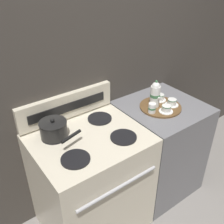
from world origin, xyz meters
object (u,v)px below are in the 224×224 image
stove (92,183)px  creamer_jug (152,108)px  teacup_left (172,102)px  teacup_front (160,97)px  serving_tray (160,107)px  saucepan (54,129)px  teacup_right (166,109)px  teapot (155,94)px

stove → creamer_jug: (0.57, -0.03, 0.50)m
teacup_left → creamer_jug: (-0.21, 0.01, 0.01)m
teacup_front → creamer_jug: bearing=-151.0°
serving_tray → saucepan: bearing=170.4°
stove → teacup_right: (0.67, -0.09, 0.49)m
teacup_left → saucepan: bearing=168.8°
creamer_jug → teacup_front: bearing=29.0°
teacup_right → creamer_jug: bearing=148.9°
teacup_left → teacup_right: same height
stove → teacup_right: size_ratio=8.05×
teapot → teacup_right: (0.01, -0.12, -0.08)m
teapot → teacup_left: size_ratio=2.04×
serving_tray → creamer_jug: creamer_jug is taller
teapot → teacup_right: size_ratio=2.04×
teacup_right → creamer_jug: (-0.10, 0.06, 0.01)m
serving_tray → teacup_left: bearing=-26.4°
stove → creamer_jug: creamer_jug is taller
saucepan → creamer_jug: size_ratio=3.70×
serving_tray → teapot: bearing=134.7°
saucepan → teacup_left: size_ratio=2.63×
serving_tray → teacup_left: size_ratio=3.05×
serving_tray → teapot: size_ratio=1.50×
teapot → serving_tray: bearing=-45.3°
teapot → teacup_left: teapot is taller
serving_tray → creamer_jug: 0.14m
teapot → teacup_left: (0.12, -0.08, -0.08)m
stove → serving_tray: 0.83m
stove → teapot: (0.66, 0.03, 0.57)m
saucepan → teacup_right: 0.89m
teacup_left → teacup_front: size_ratio=1.00×
stove → serving_tray: (0.69, -0.01, 0.45)m
teacup_right → teacup_front: size_ratio=1.00×
teacup_right → teacup_front: bearing=60.6°
teapot → creamer_jug: teapot is taller
teapot → teacup_front: (0.10, 0.04, -0.08)m
teapot → stove: bearing=-177.2°
teacup_left → serving_tray: bearing=153.6°
saucepan → serving_tray: (0.88, -0.15, -0.06)m
teacup_front → teacup_right: bearing=-119.4°
saucepan → teacup_right: bearing=-15.5°
stove → teapot: 0.87m
serving_tray → teacup_front: (0.07, 0.08, 0.03)m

